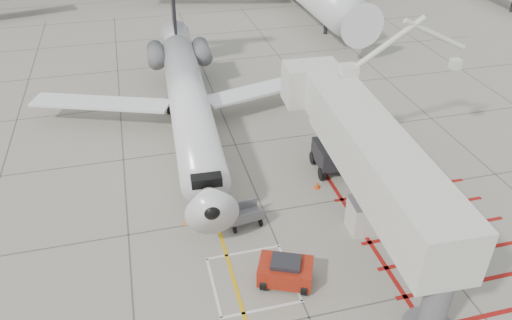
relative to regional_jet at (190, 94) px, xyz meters
name	(u,v)px	position (x,y,z in m)	size (l,w,h in m)	color
ground_plane	(284,259)	(2.93, -12.79, -4.04)	(260.00, 260.00, 0.00)	gray
regional_jet	(190,94)	(0.00, 0.00, 0.00)	(24.47, 30.85, 8.08)	white
jet_bridge	(378,173)	(8.28, -11.92, 0.03)	(9.65, 20.36, 8.15)	silver
pushback_tug	(286,271)	(2.51, -14.36, -3.26)	(2.69, 1.68, 1.57)	#9D200F
baggage_cart	(245,215)	(1.56, -9.50, -3.40)	(2.02, 1.28, 1.28)	#5C5C61
ground_power_unit	(372,214)	(8.45, -11.65, -3.02)	(2.57, 1.50, 2.04)	silver
cone_nose	(187,220)	(-1.67, -8.65, -3.80)	(0.35, 0.35, 0.48)	orange
cone_side	(317,185)	(6.85, -7.27, -3.80)	(0.36, 0.36, 0.49)	#E03F0B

